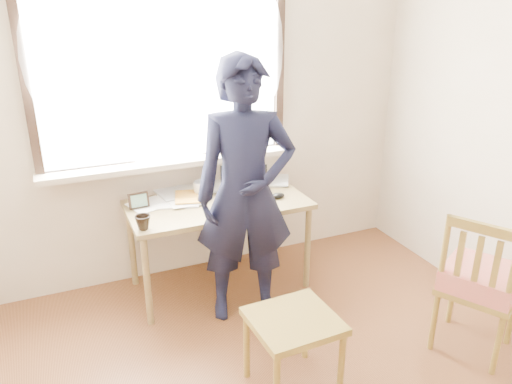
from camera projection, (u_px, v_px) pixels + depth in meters
name	position (u px, v px, depth m)	size (l,w,h in m)	color
room_shell	(314.00, 110.00, 1.96)	(3.52, 4.02, 2.61)	beige
desk	(218.00, 211.00, 3.58)	(1.27, 0.64, 0.68)	olive
laptop	(245.00, 193.00, 3.58)	(0.41, 0.37, 0.23)	black
mug_white	(202.00, 188.00, 3.66)	(0.14, 0.14, 0.11)	white
mug_dark	(143.00, 222.00, 3.13)	(0.10, 0.10, 0.09)	black
mouse	(278.00, 196.00, 3.62)	(0.10, 0.07, 0.04)	black
desk_clutter	(168.00, 196.00, 3.62)	(0.81, 0.47, 0.03)	white
book_a	(160.00, 197.00, 3.62)	(0.19, 0.26, 0.02)	white
book_b	(263.00, 180.00, 3.95)	(0.20, 0.27, 0.02)	white
picture_frame	(139.00, 201.00, 3.42)	(0.14, 0.03, 0.11)	black
work_chair	(293.00, 329.00, 2.67)	(0.46, 0.44, 0.46)	olive
side_chair	(480.00, 281.00, 2.96)	(0.56, 0.57, 0.91)	olive
person	(245.00, 194.00, 3.18)	(0.64, 0.42, 1.75)	black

